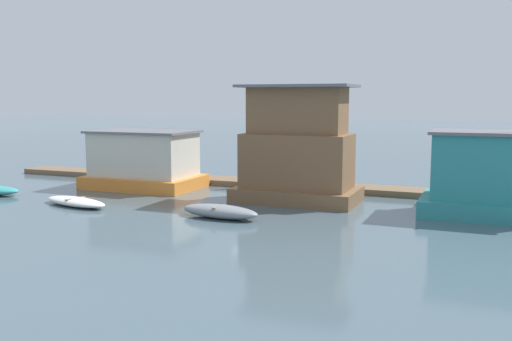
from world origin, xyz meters
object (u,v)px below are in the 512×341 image
at_px(dinghy_grey, 220,211).
at_px(mooring_post_far_left, 109,162).
at_px(houseboat_orange, 144,161).
at_px(mooring_post_near_right, 241,173).
at_px(houseboat_brown, 297,151).
at_px(houseboat_teal, 490,177).
at_px(dinghy_white, 76,202).

distance_m(dinghy_grey, mooring_post_far_left, 12.58).
distance_m(houseboat_orange, mooring_post_far_left, 3.81).
height_order(dinghy_grey, mooring_post_near_right, mooring_post_near_right).
bearing_deg(mooring_post_far_left, houseboat_orange, -25.69).
xyz_separation_m(houseboat_orange, houseboat_brown, (8.65, -0.80, 0.89)).
relative_size(houseboat_orange, houseboat_teal, 0.96).
bearing_deg(mooring_post_near_right, dinghy_grey, -72.81).
xyz_separation_m(houseboat_brown, dinghy_grey, (-1.66, -4.58, -2.03)).
height_order(houseboat_orange, dinghy_white, houseboat_orange).
distance_m(houseboat_teal, dinghy_white, 17.35).
xyz_separation_m(houseboat_brown, houseboat_teal, (8.07, -0.05, -0.74)).
bearing_deg(mooring_post_near_right, houseboat_brown, -32.52).
bearing_deg(dinghy_grey, mooring_post_near_right, 107.19).
bearing_deg(dinghy_white, dinghy_grey, 0.64).
xyz_separation_m(houseboat_brown, dinghy_white, (-8.60, -4.66, -2.11)).
xyz_separation_m(houseboat_orange, mooring_post_near_right, (4.82, 1.64, -0.61)).
distance_m(houseboat_orange, dinghy_white, 5.59).
relative_size(houseboat_orange, dinghy_white, 1.53).
distance_m(houseboat_orange, mooring_post_near_right, 5.13).
bearing_deg(houseboat_teal, houseboat_brown, 179.62).
bearing_deg(dinghy_grey, dinghy_white, -179.36).
height_order(houseboat_brown, houseboat_teal, houseboat_teal).
relative_size(houseboat_brown, mooring_post_near_right, 3.48).
relative_size(houseboat_orange, mooring_post_far_left, 2.81).
xyz_separation_m(dinghy_grey, mooring_post_near_right, (-2.17, 7.02, 0.53)).
bearing_deg(houseboat_orange, mooring_post_far_left, 154.31).
distance_m(houseboat_brown, mooring_post_near_right, 4.78).
height_order(houseboat_teal, dinghy_white, houseboat_teal).
distance_m(dinghy_white, mooring_post_near_right, 8.57).
relative_size(dinghy_white, mooring_post_near_right, 2.39).
relative_size(houseboat_teal, dinghy_white, 1.60).
height_order(houseboat_teal, dinghy_grey, houseboat_teal).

